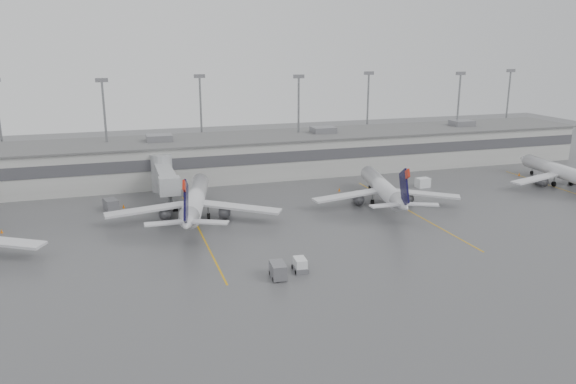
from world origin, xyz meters
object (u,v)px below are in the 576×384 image
object	(u,v)px
jet_mid_left	(195,201)
jet_far_right	(562,172)
jet_mid_right	(384,188)
baggage_tug	(300,266)

from	to	relation	value
jet_mid_left	jet_far_right	size ratio (longest dim) A/B	1.10
jet_mid_right	jet_far_right	world-z (taller)	jet_mid_right
jet_mid_left	jet_mid_right	xyz separation A→B (m)	(32.38, -1.28, -0.19)
baggage_tug	jet_mid_left	bearing A→B (deg)	114.76
jet_mid_right	jet_far_right	xyz separation A→B (m)	(39.44, 1.43, -0.13)
jet_mid_left	jet_mid_right	size ratio (longest dim) A/B	1.06
jet_mid_left	jet_mid_right	distance (m)	32.40
jet_mid_left	baggage_tug	xyz separation A→B (m)	(9.19, -24.78, -2.45)
jet_mid_left	jet_far_right	bearing A→B (deg)	13.15
baggage_tug	jet_far_right	bearing A→B (deg)	26.12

